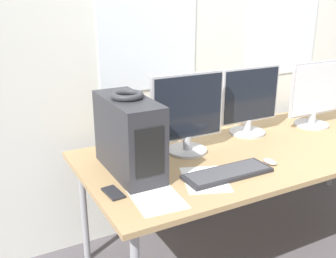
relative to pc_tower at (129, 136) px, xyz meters
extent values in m
cube|color=silver|center=(0.92, 0.55, 0.44)|extent=(8.00, 0.06, 2.70)
cube|color=tan|center=(0.92, -0.05, -0.21)|extent=(2.33, 0.94, 0.03)
cylinder|color=#99999E|center=(-0.17, 0.34, -0.57)|extent=(0.04, 0.04, 0.69)
cylinder|color=#99999E|center=(2.00, 0.34, -0.57)|extent=(0.04, 0.04, 0.69)
cube|color=#2D2D33|center=(0.00, 0.00, 0.00)|extent=(0.20, 0.49, 0.39)
cube|color=black|center=(0.00, -0.25, 0.00)|extent=(0.14, 0.00, 0.23)
torus|color=#333338|center=(0.00, 0.00, 0.21)|extent=(0.16, 0.16, 0.03)
cylinder|color=#B7B7BC|center=(0.39, 0.09, -0.19)|extent=(0.23, 0.23, 0.02)
cylinder|color=#B7B7BC|center=(0.39, 0.09, -0.14)|extent=(0.05, 0.05, 0.08)
cube|color=#B7B7BC|center=(0.39, 0.09, 0.08)|extent=(0.45, 0.03, 0.38)
cube|color=black|center=(0.39, 0.07, 0.08)|extent=(0.42, 0.00, 0.35)
cylinder|color=#B7B7BC|center=(0.91, 0.18, -0.19)|extent=(0.23, 0.23, 0.02)
cylinder|color=#B7B7BC|center=(0.91, 0.18, -0.14)|extent=(0.05, 0.05, 0.08)
cube|color=#B7B7BC|center=(0.91, 0.18, 0.07)|extent=(0.43, 0.03, 0.35)
cube|color=black|center=(0.91, 0.16, 0.07)|extent=(0.41, 0.00, 0.33)
cylinder|color=#B7B7BC|center=(1.40, 0.10, -0.19)|extent=(0.23, 0.23, 0.02)
cylinder|color=#B7B7BC|center=(1.40, 0.10, -0.14)|extent=(0.05, 0.05, 0.08)
cube|color=#B7B7BC|center=(1.40, 0.10, 0.07)|extent=(0.43, 0.03, 0.36)
cube|color=white|center=(1.40, 0.08, 0.07)|extent=(0.41, 0.00, 0.34)
cube|color=#28282D|center=(0.42, -0.28, -0.18)|extent=(0.47, 0.16, 0.02)
cube|color=#47474C|center=(0.42, -0.28, -0.17)|extent=(0.43, 0.14, 0.00)
ellipsoid|color=#B2B2B7|center=(0.70, -0.27, -0.18)|extent=(0.05, 0.09, 0.02)
cube|color=#232328|center=(-0.16, -0.19, -0.19)|extent=(0.08, 0.14, 0.01)
cube|color=white|center=(-0.01, -0.31, -0.19)|extent=(0.23, 0.31, 0.00)
cube|color=white|center=(0.29, -0.26, -0.19)|extent=(0.30, 0.35, 0.00)
camera|label=1|loc=(-0.69, -1.73, 0.67)|focal=42.00mm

